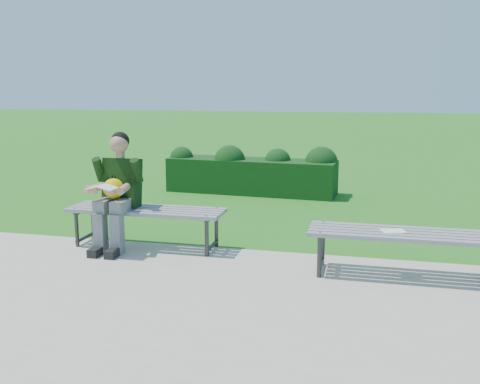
% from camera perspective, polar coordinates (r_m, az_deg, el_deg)
% --- Properties ---
extents(ground, '(80.00, 80.00, 0.00)m').
position_cam_1_polar(ground, '(6.19, -2.72, -6.07)').
color(ground, '#1A6815').
rests_on(ground, ground).
extents(walkway, '(30.00, 3.50, 0.02)m').
position_cam_1_polar(walkway, '(4.63, -8.87, -12.01)').
color(walkway, '#ADA291').
rests_on(walkway, ground).
extents(hedge, '(3.07, 0.95, 0.85)m').
position_cam_1_polar(hedge, '(9.45, 1.52, 2.16)').
color(hedge, '#144211').
rests_on(hedge, ground).
extents(bench_left, '(1.80, 0.50, 0.46)m').
position_cam_1_polar(bench_left, '(6.20, -9.99, -2.22)').
color(bench_left, gray).
rests_on(bench_left, walkway).
extents(bench_right, '(1.80, 0.50, 0.46)m').
position_cam_1_polar(bench_right, '(5.34, 17.10, -4.66)').
color(bench_right, gray).
rests_on(bench_right, walkway).
extents(seated_boy, '(0.56, 0.76, 1.31)m').
position_cam_1_polar(seated_boy, '(6.18, -12.98, 0.46)').
color(seated_boy, slate).
rests_on(seated_boy, walkway).
extents(paper_sheet, '(0.26, 0.22, 0.01)m').
position_cam_1_polar(paper_sheet, '(5.32, 16.06, -4.02)').
color(paper_sheet, white).
rests_on(paper_sheet, bench_right).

